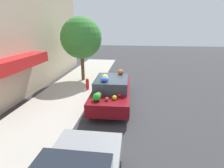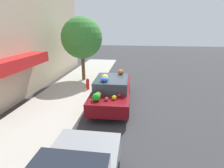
{
  "view_description": "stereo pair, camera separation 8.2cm",
  "coord_description": "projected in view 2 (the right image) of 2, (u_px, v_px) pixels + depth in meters",
  "views": [
    {
      "loc": [
        -8.32,
        -1.13,
        3.79
      ],
      "look_at": [
        0.0,
        -0.05,
        1.05
      ],
      "focal_mm": 28.0,
      "sensor_mm": 36.0,
      "label": 1
    },
    {
      "loc": [
        -8.31,
        -1.21,
        3.79
      ],
      "look_at": [
        0.0,
        -0.05,
        1.05
      ],
      "focal_mm": 28.0,
      "sensor_mm": 36.0,
      "label": 2
    }
  ],
  "objects": [
    {
      "name": "ground_plane",
      "position": [
        111.0,
        103.0,
        9.16
      ],
      "size": [
        60.0,
        60.0,
        0.0
      ],
      "primitive_type": "plane",
      "color": "#38383A"
    },
    {
      "name": "fire_hydrant",
      "position": [
        88.0,
        84.0,
        10.78
      ],
      "size": [
        0.2,
        0.2,
        0.7
      ],
      "color": "red",
      "rests_on": "sidewalk_curb"
    },
    {
      "name": "street_tree",
      "position": [
        82.0,
        38.0,
        11.99
      ],
      "size": [
        2.82,
        2.82,
        4.38
      ],
      "color": "brown",
      "rests_on": "sidewalk_curb"
    },
    {
      "name": "sidewalk_curb",
      "position": [
        62.0,
        99.0,
        9.5
      ],
      "size": [
        24.0,
        3.2,
        0.1
      ],
      "color": "#B2ADA3",
      "rests_on": "ground"
    },
    {
      "name": "art_car",
      "position": [
        112.0,
        90.0,
        8.88
      ],
      "size": [
        4.62,
        1.93,
        1.72
      ],
      "rotation": [
        0.0,
        0.0,
        0.03
      ],
      "color": "maroon",
      "rests_on": "ground"
    },
    {
      "name": "building_facade",
      "position": [
        14.0,
        40.0,
        8.78
      ],
      "size": [
        18.0,
        1.2,
        6.47
      ],
      "color": "#C6B293",
      "rests_on": "ground"
    }
  ]
}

